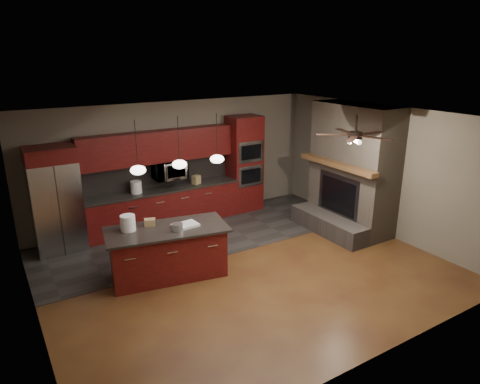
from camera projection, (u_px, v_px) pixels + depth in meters
ground at (244, 268)px, 7.99m from camera, size 7.00×7.00×0.00m
ceiling at (244, 117)px, 7.12m from camera, size 7.00×6.00×0.02m
back_wall at (176, 162)px, 9.98m from camera, size 7.00×0.02×2.80m
right_wall at (380, 170)px, 9.30m from camera, size 0.02×6.00×2.80m
left_wall at (26, 240)px, 5.81m from camera, size 0.02×6.00×2.80m
slate_tile_patch at (201, 234)px, 9.44m from camera, size 7.00×2.40×0.01m
fireplace_column at (351, 173)px, 9.42m from camera, size 1.30×2.10×2.80m
back_cabinetry at (162, 188)px, 9.70m from camera, size 3.59×0.64×2.20m
oven_tower at (244, 164)px, 10.65m from camera, size 0.80×0.63×2.38m
microwave at (169, 170)px, 9.68m from camera, size 0.73×0.41×0.50m
refrigerator at (56, 200)px, 8.41m from camera, size 0.92×0.75×2.13m
kitchen_island at (168, 252)px, 7.56m from camera, size 2.24×1.33×0.92m
white_bucket at (128, 223)px, 7.29m from camera, size 0.35×0.35×0.27m
paint_can at (178, 227)px, 7.31m from camera, size 0.19×0.19×0.12m
paint_tray at (186, 225)px, 7.50m from camera, size 0.45×0.33×0.04m
cardboard_box at (150, 222)px, 7.53m from camera, size 0.23×0.20×0.12m
counter_bucket at (136, 187)px, 9.31m from camera, size 0.30×0.30×0.27m
counter_box at (196, 180)px, 10.00m from camera, size 0.22×0.20×0.20m
pendant_left at (138, 170)px, 7.12m from camera, size 0.26×0.26×0.92m
pendant_center at (180, 164)px, 7.50m from camera, size 0.26×0.26×0.92m
pendant_right at (217, 159)px, 7.87m from camera, size 0.26×0.26×0.92m
ceiling_fan at (355, 135)px, 7.48m from camera, size 1.27×1.33×0.41m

